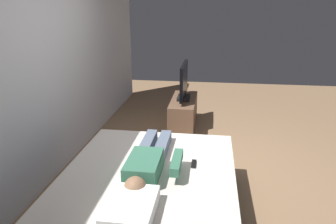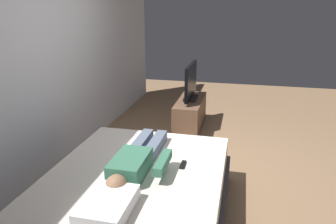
{
  "view_description": "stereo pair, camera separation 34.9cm",
  "coord_description": "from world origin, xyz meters",
  "px_view_note": "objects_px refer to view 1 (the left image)",
  "views": [
    {
      "loc": [
        -3.45,
        -0.12,
        1.98
      ],
      "look_at": [
        0.33,
        0.41,
        0.69
      ],
      "focal_mm": 34.01,
      "sensor_mm": 36.0,
      "label": 1
    },
    {
      "loc": [
        -3.38,
        -0.46,
        1.98
      ],
      "look_at": [
        0.33,
        0.41,
        0.69
      ],
      "focal_mm": 34.01,
      "sensor_mm": 36.0,
      "label": 2
    }
  ],
  "objects_px": {
    "remote": "(194,164)",
    "tv": "(184,82)",
    "pillow": "(131,209)",
    "tv_stand": "(183,113)",
    "bed": "(150,197)",
    "person": "(149,162)"
  },
  "relations": [
    {
      "from": "remote",
      "to": "tv_stand",
      "type": "bearing_deg",
      "value": 7.6
    },
    {
      "from": "pillow",
      "to": "person",
      "type": "xyz_separation_m",
      "value": [
        0.68,
        0.01,
        0.02
      ]
    },
    {
      "from": "pillow",
      "to": "tv",
      "type": "relative_size",
      "value": 0.55
    },
    {
      "from": "person",
      "to": "pillow",
      "type": "bearing_deg",
      "value": -179.34
    },
    {
      "from": "tv_stand",
      "to": "tv",
      "type": "bearing_deg",
      "value": 0.0
    },
    {
      "from": "bed",
      "to": "tv",
      "type": "height_order",
      "value": "tv"
    },
    {
      "from": "pillow",
      "to": "remote",
      "type": "bearing_deg",
      "value": -25.44
    },
    {
      "from": "remote",
      "to": "bed",
      "type": "bearing_deg",
      "value": 114.39
    },
    {
      "from": "bed",
      "to": "tv",
      "type": "relative_size",
      "value": 2.21
    },
    {
      "from": "remote",
      "to": "pillow",
      "type": "bearing_deg",
      "value": 154.56
    },
    {
      "from": "remote",
      "to": "tv",
      "type": "relative_size",
      "value": 0.17
    },
    {
      "from": "person",
      "to": "tv",
      "type": "xyz_separation_m",
      "value": [
        2.48,
        -0.09,
        0.16
      ]
    },
    {
      "from": "person",
      "to": "tv_stand",
      "type": "height_order",
      "value": "person"
    },
    {
      "from": "bed",
      "to": "pillow",
      "type": "height_order",
      "value": "pillow"
    },
    {
      "from": "pillow",
      "to": "tv",
      "type": "distance_m",
      "value": 3.17
    },
    {
      "from": "pillow",
      "to": "tv_stand",
      "type": "xyz_separation_m",
      "value": [
        3.17,
        -0.09,
        -0.35
      ]
    },
    {
      "from": "bed",
      "to": "person",
      "type": "xyz_separation_m",
      "value": [
        0.03,
        0.01,
        0.36
      ]
    },
    {
      "from": "bed",
      "to": "tv_stand",
      "type": "bearing_deg",
      "value": -1.96
    },
    {
      "from": "person",
      "to": "tv_stand",
      "type": "relative_size",
      "value": 1.15
    },
    {
      "from": "bed",
      "to": "tv",
      "type": "bearing_deg",
      "value": -1.96
    },
    {
      "from": "tv",
      "to": "remote",
      "type": "bearing_deg",
      "value": -172.4
    },
    {
      "from": "bed",
      "to": "person",
      "type": "relative_size",
      "value": 1.55
    }
  ]
}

